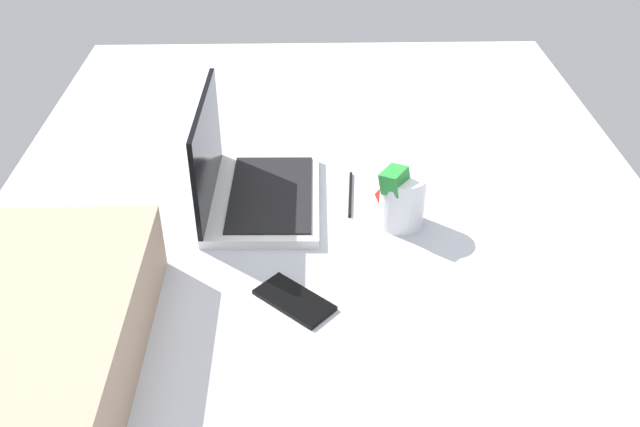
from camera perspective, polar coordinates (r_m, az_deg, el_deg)
name	(u,v)px	position (r cm, az deg, el deg)	size (l,w,h in cm)	color
bed_mattress	(325,233)	(152.72, 0.40, -1.63)	(180.00, 140.00, 18.00)	#B7BCC6
laptop	(249,184)	(145.04, -5.85, 2.40)	(33.42, 23.61, 23.00)	silver
snack_cup	(401,199)	(138.00, 6.65, 1.20)	(10.46, 9.81, 13.57)	silver
cell_phone	(294,300)	(121.71, -2.12, -7.09)	(6.80, 14.00, 0.80)	black
pillow	(15,340)	(115.49, -23.69, -9.44)	(52.00, 36.00, 13.00)	tan
charger_cable	(350,194)	(148.85, 2.49, 1.61)	(17.00, 0.60, 0.60)	black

